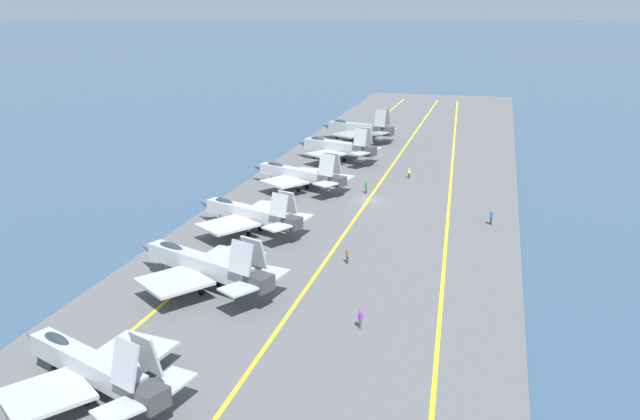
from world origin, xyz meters
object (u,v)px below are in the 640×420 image
(parked_jet_nearest, at_px, (90,366))
(parked_jet_fourth, at_px, (298,174))
(parked_jet_fifth, at_px, (336,147))
(parked_jet_sixth, at_px, (357,128))
(crew_brown_vest, at_px, (347,255))
(parked_jet_third, at_px, (249,213))
(parked_jet_second, at_px, (203,264))
(crew_yellow_vest, at_px, (409,173))
(crew_purple_vest, at_px, (360,318))
(crew_blue_vest, at_px, (491,217))
(crew_green_vest, at_px, (366,187))

(parked_jet_nearest, relative_size, parked_jet_fourth, 0.93)
(parked_jet_fifth, bearing_deg, parked_jet_sixth, 0.38)
(parked_jet_nearest, xyz_separation_m, parked_jet_fifth, (74.36, 0.26, 0.44))
(parked_jet_fifth, relative_size, crew_brown_vest, 8.97)
(parked_jet_third, height_order, parked_jet_sixth, parked_jet_sixth)
(parked_jet_second, distance_m, parked_jet_fifth, 55.56)
(crew_yellow_vest, bearing_deg, parked_jet_nearest, 168.62)
(parked_jet_fifth, distance_m, crew_purple_vest, 61.97)
(parked_jet_sixth, distance_m, crew_purple_vest, 79.95)
(parked_jet_fourth, distance_m, crew_brown_vest, 30.01)
(parked_jet_fourth, bearing_deg, crew_blue_vest, -109.16)
(parked_jet_fifth, bearing_deg, crew_green_vest, -154.20)
(crew_purple_vest, bearing_deg, parked_jet_nearest, 132.11)
(crew_green_vest, bearing_deg, parked_jet_fourth, 92.30)
(parked_jet_fifth, relative_size, parked_jet_sixth, 0.99)
(crew_blue_vest, bearing_deg, parked_jet_fifth, 43.10)
(crew_purple_vest, bearing_deg, parked_jet_fifth, 15.39)
(crew_yellow_vest, xyz_separation_m, crew_brown_vest, (-37.61, 1.46, 0.04))
(parked_jet_third, height_order, parked_jet_fifth, parked_jet_fifth)
(crew_blue_vest, distance_m, crew_green_vest, 20.30)
(crew_yellow_vest, bearing_deg, crew_green_vest, 155.25)
(crew_yellow_vest, relative_size, crew_brown_vest, 0.96)
(crew_blue_vest, distance_m, crew_purple_vest, 32.98)
(parked_jet_second, distance_m, crew_green_vest, 38.26)
(parked_jet_second, xyz_separation_m, crew_yellow_vest, (47.61, -13.36, -1.65))
(parked_jet_fourth, bearing_deg, crew_brown_vest, -153.61)
(crew_yellow_vest, bearing_deg, crew_brown_vest, 177.77)
(parked_jet_second, height_order, crew_brown_vest, parked_jet_second)
(crew_yellow_vest, bearing_deg, crew_purple_vest, -176.88)
(parked_jet_third, relative_size, parked_jet_sixth, 1.00)
(parked_jet_third, bearing_deg, parked_jet_fifth, -1.97)
(parked_jet_nearest, height_order, parked_jet_second, parked_jet_second)
(crew_purple_vest, bearing_deg, crew_green_vest, 10.39)
(parked_jet_fourth, xyz_separation_m, crew_brown_vest, (-26.85, -13.33, -1.40))
(parked_jet_fifth, height_order, crew_blue_vest, parked_jet_fifth)
(crew_yellow_vest, distance_m, crew_purple_vest, 51.85)
(parked_jet_fifth, xyz_separation_m, crew_brown_vest, (-45.56, -12.16, -1.71))
(parked_jet_second, relative_size, crew_yellow_vest, 10.43)
(parked_jet_fifth, height_order, parked_jet_sixth, parked_jet_sixth)
(parked_jet_fifth, xyz_separation_m, crew_green_vest, (-18.30, -8.85, -1.66))
(crew_purple_vest, bearing_deg, crew_brown_vest, 16.83)
(parked_jet_third, bearing_deg, crew_yellow_vest, -25.91)
(crew_green_vest, relative_size, crew_brown_vest, 1.06)
(parked_jet_third, distance_m, parked_jet_fifth, 38.76)
(parked_jet_nearest, height_order, parked_jet_fourth, parked_jet_fourth)
(parked_jet_fourth, bearing_deg, crew_purple_vest, -156.76)
(parked_jet_second, xyz_separation_m, parked_jet_third, (16.82, 1.60, -0.15))
(parked_jet_fifth, relative_size, crew_green_vest, 8.50)
(crew_green_vest, bearing_deg, parked_jet_second, 167.02)
(parked_jet_fourth, xyz_separation_m, parked_jet_fifth, (18.70, -1.17, 0.31))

